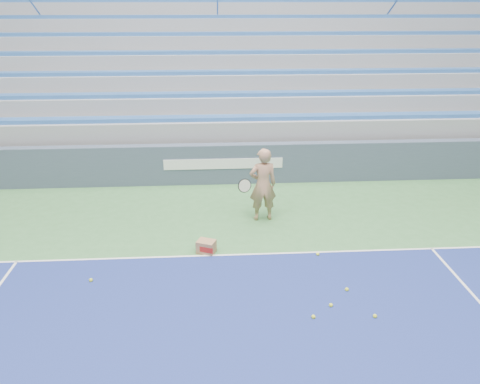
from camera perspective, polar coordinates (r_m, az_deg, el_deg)
The scene contains 11 objects.
sponsor_barrier at distance 12.77m, azimuth -2.04°, elevation 3.47°, with size 30.00×0.32×1.10m.
bleachers at distance 17.95m, azimuth -2.68°, elevation 14.92°, with size 31.00×9.15×7.30m.
tennis_player at distance 10.48m, azimuth 2.78°, elevation 0.89°, with size 0.93×0.85×1.70m.
ball_box at distance 9.41m, azimuth -4.14°, elevation -6.67°, with size 0.42×0.38×0.26m.
tennis_ball_0 at distance 8.06m, azimuth 11.02°, elevation -13.39°, with size 0.07×0.07×0.07m, color yellow.
tennis_ball_1 at distance 8.94m, azimuth -17.72°, elevation -10.20°, with size 0.07×0.07×0.07m, color yellow.
tennis_ball_2 at distance 9.45m, azimuth 9.46°, elevation -7.48°, with size 0.07×0.07×0.07m, color yellow.
tennis_ball_3 at distance 8.50m, azimuth 12.89°, elevation -11.50°, with size 0.07×0.07×0.07m, color yellow.
tennis_ball_4 at distance 7.76m, azimuth 8.94°, elevation -14.80°, with size 0.07×0.07×0.07m, color yellow.
tennis_ball_5 at distance 7.99m, azimuth 16.13°, elevation -14.33°, with size 0.07×0.07×0.07m, color yellow.
tennis_ball_6 at distance 9.80m, azimuth -4.62°, elevation -6.04°, with size 0.07×0.07×0.07m, color yellow.
Camera 1 is at (-0.29, 3.81, 4.70)m, focal length 35.00 mm.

